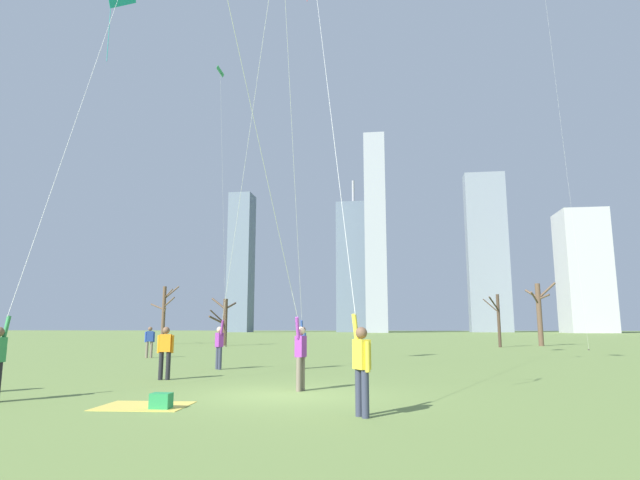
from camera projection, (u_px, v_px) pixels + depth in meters
The scene contains 20 objects.
ground_plane at pixel (286, 395), 12.46m from camera, with size 400.00×400.00×0.00m, color olive.
kite_flyer_midfield_right_pink at pixel (292, 315), 12.94m from camera, with size 1.15×6.53×9.72m.
kite_flyer_foreground_right_red at pixel (343, 210), 12.33m from camera, with size 3.01×11.64×18.70m.
kite_flyer_foreground_left_yellow at pixel (231, 263), 19.38m from camera, with size 4.63×7.27×19.06m.
kite_flyer_far_back_orange at pixel (301, 302), 20.04m from camera, with size 0.56×7.58×16.63m.
kite_flyer_midfield_left_teal at pixel (46, 213), 13.64m from camera, with size 1.59×6.92×14.81m.
bystander_watching_nearby at pixel (150, 340), 27.38m from camera, with size 0.45×0.34×1.62m.
bystander_far_off_by_trees at pixel (165, 350), 16.17m from camera, with size 0.50×0.26×1.62m.
distant_kite_drifting_right_blue at pixel (548, 16), 37.13m from camera, with size 2.72×3.84×26.93m.
distant_kite_low_near_trees_green at pixel (221, 98), 40.52m from camera, with size 0.90×5.99×21.71m.
picnic_spot at pixel (154, 403), 10.54m from camera, with size 1.88×1.51×0.31m.
bare_tree_leftmost at pixel (539, 311), 44.57m from camera, with size 2.37×1.92×5.40m.
bare_tree_left_of_center at pixel (498, 318), 41.66m from camera, with size 1.33×2.54×4.21m.
bare_tree_rightmost at pixel (224, 319), 45.58m from camera, with size 1.86×3.74×4.18m.
bare_tree_right_of_center at pixel (164, 312), 49.42m from camera, with size 3.08×1.94×5.51m.
skyline_wide_slab at pixel (584, 271), 137.40m from camera, with size 11.29×11.54×32.21m.
skyline_squat_block at pixel (241, 262), 158.62m from camera, with size 6.73×7.68×42.19m.
skyline_tall_tower at pixel (487, 251), 154.78m from camera, with size 11.79×5.11×47.61m.
skyline_mid_tower_right at pixel (354, 267), 161.33m from camera, with size 10.05×11.67×47.62m.
skyline_short_annex at pixel (376, 231), 144.61m from camera, with size 5.88×5.70×55.79m.
Camera 1 is at (2.56, -12.67, 1.63)m, focal length 29.18 mm.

